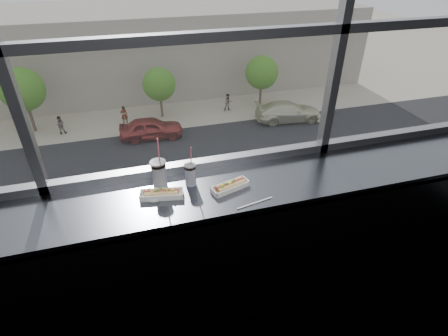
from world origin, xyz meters
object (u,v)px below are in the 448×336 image
object	(u,v)px
soda_cup_left	(159,173)
pedestrian_a	(60,123)
car_far_c	(289,108)
hotdog_tray_right	(230,186)
tree_right	(262,73)
hotdog_tray_left	(162,193)
pedestrian_d	(228,101)
wrapper	(155,200)
pedestrian_b	(124,113)
car_near_e	(350,151)
tree_left	(22,90)
car_far_b	(151,125)
car_near_d	(253,168)
soda_cup_right	(190,173)
tree_center	(159,84)
loose_straw	(255,203)
car_near_c	(147,185)

from	to	relation	value
soda_cup_left	pedestrian_a	distance (m)	29.88
pedestrian_a	car_far_c	bearing A→B (deg)	171.49
hotdog_tray_right	tree_right	xyz separation A→B (m)	(11.73, 28.31, -8.84)
hotdog_tray_left	pedestrian_d	world-z (taller)	hotdog_tray_left
wrapper	pedestrian_b	world-z (taller)	wrapper
soda_cup_left	pedestrian_b	distance (m)	29.78
wrapper	pedestrian_d	world-z (taller)	wrapper
pedestrian_a	tree_right	xyz separation A→B (m)	(18.13, 1.12, 2.31)
car_near_e	tree_left	distance (m)	25.67
car_far_b	pedestrian_d	distance (m)	8.40
car_near_d	tree_right	xyz separation A→B (m)	(5.15, 12.00, 2.28)
pedestrian_d	pedestrian_b	bearing A→B (deg)	-178.89
pedestrian_a	tree_right	bearing A→B (deg)	-176.48
pedestrian_d	soda_cup_left	bearing A→B (deg)	-107.58
soda_cup_right	tree_center	size ratio (longest dim) A/B	0.06
wrapper	car_near_e	bearing A→B (deg)	48.54
soda_cup_left	tree_right	world-z (taller)	soda_cup_left
hotdog_tray_left	tree_left	size ratio (longest dim) A/B	0.05
loose_straw	pedestrian_d	size ratio (longest dim) A/B	0.13
loose_straw	car_near_e	distance (m)	24.14
car_far_b	soda_cup_left	bearing A→B (deg)	-179.52
wrapper	car_near_c	bearing A→B (deg)	89.28
car_near_c	pedestrian_d	size ratio (longest dim) A/B	2.89
tree_right	tree_center	bearing A→B (deg)	180.00
wrapper	tree_center	size ratio (longest dim) A/B	0.02
car_near_c	car_near_d	bearing A→B (deg)	-82.09
car_near_d	car_near_e	xyz separation A→B (m)	(7.32, 0.00, 0.13)
pedestrian_a	tree_center	bearing A→B (deg)	-172.55
car_far_c	car_near_c	bearing A→B (deg)	128.61
soda_cup_left	tree_left	xyz separation A→B (m)	(-8.20, 28.16, -8.53)
tree_center	tree_right	distance (m)	9.59
car_far_c	tree_left	size ratio (longest dim) A/B	1.25
hotdog_tray_right	car_near_e	world-z (taller)	hotdog_tray_right
soda_cup_right	soda_cup_left	bearing A→B (deg)	173.46
pedestrian_a	tree_right	size ratio (longest dim) A/B	0.39
pedestrian_d	pedestrian_b	distance (m)	9.56
loose_straw	pedestrian_b	xyz separation A→B (m)	(-1.30, 27.92, -11.10)
wrapper	tree_left	distance (m)	30.63
soda_cup_left	loose_straw	distance (m)	0.64
pedestrian_b	tree_right	xyz separation A→B (m)	(12.93, 0.57, 2.28)
car_near_e	soda_cup_left	bearing A→B (deg)	134.81
car_near_e	car_far_b	distance (m)	15.37
hotdog_tray_right	car_near_e	bearing A→B (deg)	32.28
hotdog_tray_right	pedestrian_b	distance (m)	29.91
car_near_d	car_far_b	xyz separation A→B (m)	(-5.80, 8.00, 0.19)
hotdog_tray_right	tree_left	bearing A→B (deg)	89.70
soda_cup_right	car_near_c	bearing A→B (deg)	90.17
pedestrian_d	pedestrian_a	bearing A→B (deg)	-177.17
car_near_e	pedestrian_d	world-z (taller)	car_near_e
tree_right	hotdog_tray_left	bearing A→B (deg)	-113.30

